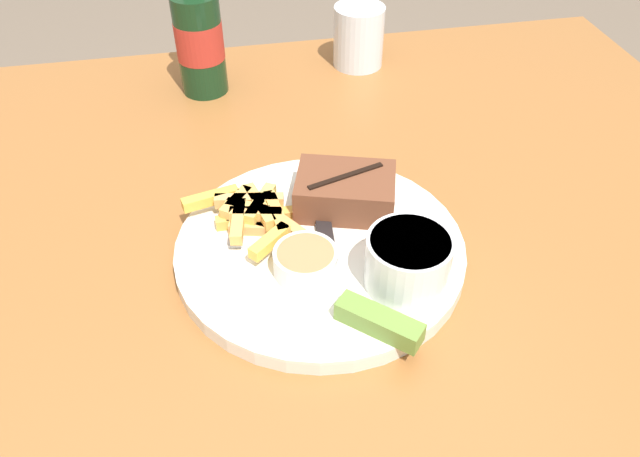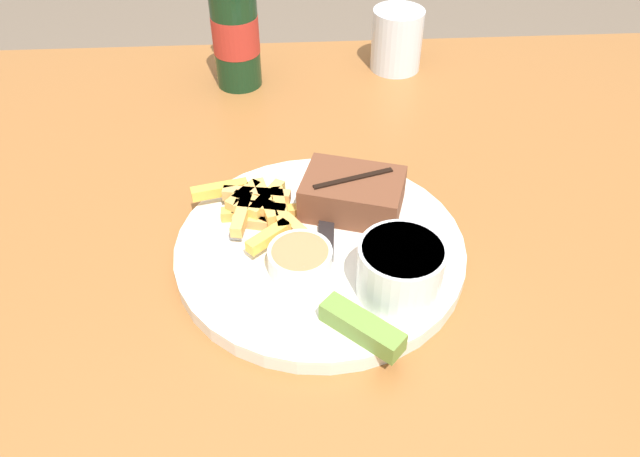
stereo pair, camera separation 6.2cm
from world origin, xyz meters
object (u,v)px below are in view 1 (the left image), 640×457
coleslaw_cup (408,259)px  drinking_glass (359,36)px  steak_portion (345,191)px  pickle_spear (379,322)px  knife_utensil (323,218)px  fork_utensil (244,243)px  dinner_plate (320,250)px  beer_bottle (199,38)px  dipping_sauce_cup (306,261)px

coleslaw_cup → drinking_glass: bearing=81.6°
steak_portion → pickle_spear: 0.17m
pickle_spear → knife_utensil: size_ratio=0.44×
fork_utensil → knife_utensil: bearing=24.2°
dinner_plate → coleslaw_cup: bearing=-44.7°
coleslaw_cup → beer_bottle: size_ratio=0.36×
pickle_spear → knife_utensil: (-0.02, 0.15, -0.01)m
coleslaw_cup → pickle_spear: 0.07m
dipping_sauce_cup → knife_utensil: dipping_sauce_cup is taller
dinner_plate → fork_utensil: bearing=170.1°
dinner_plate → fork_utensil: 0.08m
steak_portion → pickle_spear: (-0.01, -0.17, -0.01)m
dinner_plate → drinking_glass: drinking_glass is taller
dinner_plate → beer_bottle: bearing=104.5°
pickle_spear → beer_bottle: beer_bottle is taller
dinner_plate → knife_utensil: (0.01, 0.04, 0.01)m
fork_utensil → drinking_glass: size_ratio=1.50×
coleslaw_cup → pickle_spear: (-0.04, -0.05, -0.02)m
knife_utensil → beer_bottle: beer_bottle is taller
beer_bottle → coleslaw_cup: bearing=-69.4°
dinner_plate → fork_utensil: fork_utensil is taller
dipping_sauce_cup → fork_utensil: dipping_sauce_cup is taller
coleslaw_cup → beer_bottle: 0.47m
steak_portion → coleslaw_cup: bearing=-75.5°
pickle_spear → drinking_glass: size_ratio=0.82×
beer_bottle → dinner_plate: bearing=-75.5°
steak_portion → pickle_spear: size_ratio=1.65×
dinner_plate → beer_bottle: (-0.09, 0.37, 0.07)m
dipping_sauce_cup → dinner_plate: bearing=59.7°
steak_portion → beer_bottle: 0.34m
fork_utensil → drinking_glass: (0.21, 0.39, 0.02)m
beer_bottle → drinking_glass: size_ratio=2.49×
dinner_plate → coleslaw_cup: size_ratio=3.69×
dipping_sauce_cup → drinking_glass: (0.16, 0.44, 0.01)m
dipping_sauce_cup → fork_utensil: bearing=137.9°
dipping_sauce_cup → pickle_spear: dipping_sauce_cup is taller
beer_bottle → fork_utensil: bearing=-87.0°
steak_portion → drinking_glass: drinking_glass is taller
fork_utensil → beer_bottle: beer_bottle is taller
dinner_plate → pickle_spear: (0.03, -0.12, 0.02)m
coleslaw_cup → fork_utensil: bearing=150.7°
dinner_plate → steak_portion: (0.04, 0.05, 0.03)m
dipping_sauce_cup → drinking_glass: size_ratio=0.70×
coleslaw_cup → knife_utensil: size_ratio=0.48×
dinner_plate → fork_utensil: size_ratio=2.19×
steak_portion → drinking_glass: bearing=74.0°
fork_utensil → knife_utensil: size_ratio=0.81×
coleslaw_cup → knife_utensil: (-0.06, 0.10, -0.03)m
coleslaw_cup → dipping_sauce_cup: bearing=160.5°
dinner_plate → knife_utensil: knife_utensil is taller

